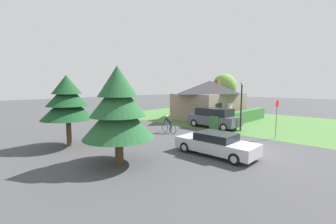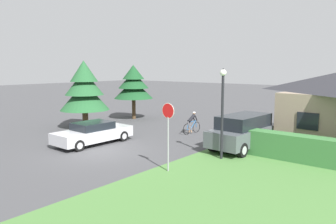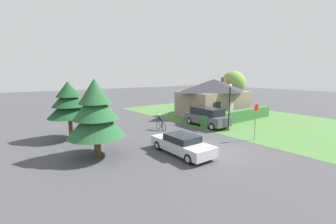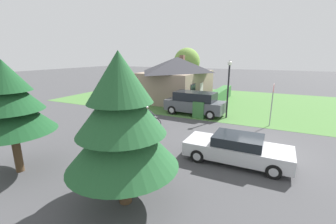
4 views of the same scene
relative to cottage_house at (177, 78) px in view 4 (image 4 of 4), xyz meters
The scene contains 12 objects.
ground_plane 14.63m from the cottage_house, 138.76° to the right, with size 140.00×140.00×0.00m, color #424244.
grass_verge_right 6.12m from the cottage_house, 78.33° to the right, with size 16.00×36.00×0.01m, color #477538.
cottage_house is the anchor object (origin of this frame).
hedge_row 5.03m from the cottage_house, 101.42° to the right, with size 11.17×0.90×1.27m, color #387038.
sedan_left_lane 15.46m from the cottage_house, 146.14° to the right, with size 1.91×4.71×1.30m.
cyclist 10.47m from the cottage_house, 166.56° to the right, with size 0.44×1.77×1.49m.
parked_suv_right 6.88m from the cottage_house, 143.73° to the right, with size 2.22×4.95×1.89m.
stop_sign 11.50m from the cottage_house, 122.09° to the right, with size 0.66×0.07×2.98m.
street_lamp 8.46m from the cottage_house, 128.91° to the right, with size 0.31×0.31×4.44m.
conifer_tall_near 18.28m from the cottage_house, 161.89° to the right, with size 3.58×3.58×4.97m.
conifer_tall_far 17.65m from the cottage_house, behind, with size 3.34×3.34×4.67m.
deciduous_tree_right 5.67m from the cottage_house, 10.20° to the left, with size 3.38×3.38×5.72m.
Camera 4 is at (-11.86, -0.34, 4.83)m, focal length 24.00 mm.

